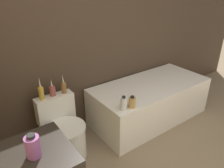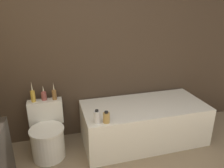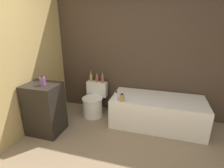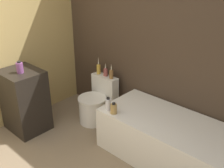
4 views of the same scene
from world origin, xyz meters
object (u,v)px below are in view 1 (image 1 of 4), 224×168
vase_gold (41,92)px  vase_bronze (64,87)px  vase_silver (52,90)px  shampoo_bottle_short (132,102)px  bathtub (149,101)px  soap_bottle_glass (33,146)px  shampoo_bottle_tall (124,104)px  toilet (65,133)px

vase_gold → vase_bronze: (0.26, -0.00, -0.01)m
vase_silver → shampoo_bottle_short: bearing=-40.2°
bathtub → shampoo_bottle_short: 0.76m
vase_gold → vase_bronze: 0.26m
vase_bronze → bathtub: bearing=-12.1°
vase_gold → vase_silver: 0.13m
vase_silver → vase_gold: bearing=-173.0°
soap_bottle_glass → shampoo_bottle_tall: bearing=24.8°
bathtub → toilet: size_ratio=2.52×
bathtub → soap_bottle_glass: size_ratio=10.61×
vase_silver → vase_bronze: bearing=-7.2°
vase_bronze → toilet: bearing=-121.9°
soap_bottle_glass → vase_silver: 1.21m
soap_bottle_glass → vase_silver: (0.52, 1.07, -0.23)m
bathtub → shampoo_bottle_tall: size_ratio=10.06×
shampoo_bottle_tall → vase_gold: bearing=142.5°
soap_bottle_glass → shampoo_bottle_tall: size_ratio=0.95×
vase_silver → vase_bronze: vase_bronze is taller
soap_bottle_glass → vase_gold: bearing=69.5°
vase_gold → shampoo_bottle_tall: size_ratio=1.63×
toilet → shampoo_bottle_tall: bearing=-29.9°
bathtub → vase_gold: bearing=170.1°
toilet → shampoo_bottle_tall: 0.75m
bathtub → vase_silver: 1.40m
vase_gold → vase_bronze: bearing=-0.1°
vase_bronze → vase_silver: bearing=172.8°
vase_bronze → shampoo_bottle_tall: vase_bronze is taller
soap_bottle_glass → shampoo_bottle_short: size_ratio=1.11×
soap_bottle_glass → vase_silver: bearing=63.9°
bathtub → shampoo_bottle_short: size_ratio=11.82×
vase_silver → shampoo_bottle_short: size_ratio=1.43×
soap_bottle_glass → shampoo_bottle_short: soap_bottle_glass is taller
soap_bottle_glass → shampoo_bottle_short: (1.21, 0.49, -0.35)m
bathtub → shampoo_bottle_tall: bearing=-157.8°
vase_silver → vase_bronze: size_ratio=0.87×
shampoo_bottle_tall → shampoo_bottle_short: shampoo_bottle_tall is taller
bathtub → shampoo_bottle_short: bearing=-153.0°
vase_silver → shampoo_bottle_short: (0.68, -0.58, -0.12)m
bathtub → vase_bronze: 1.28m
vase_gold → shampoo_bottle_short: 1.00m
vase_silver → shampoo_bottle_tall: (0.58, -0.56, -0.11)m
vase_silver → shampoo_bottle_short: vase_silver is taller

